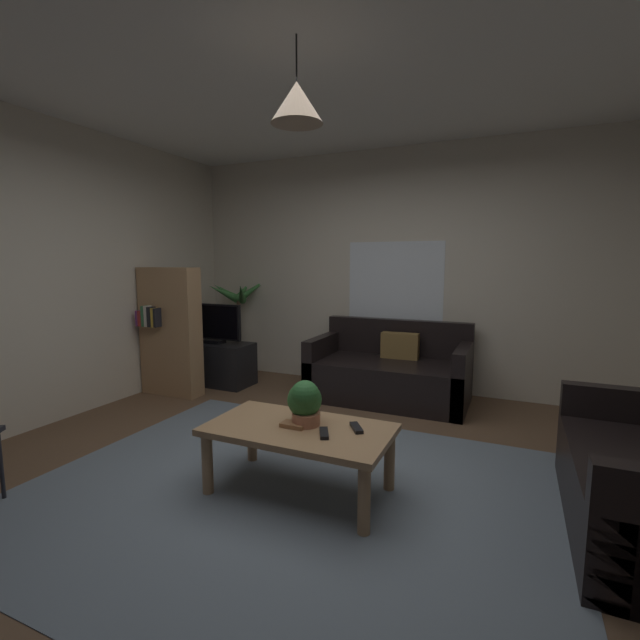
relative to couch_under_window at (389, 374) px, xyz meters
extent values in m
cube|color=brown|center=(-0.07, -1.95, -0.28)|extent=(5.09, 4.88, 0.02)
cube|color=slate|center=(-0.07, -2.15, -0.27)|extent=(3.31, 2.68, 0.01)
cube|color=beige|center=(-0.07, 0.52, 1.09)|extent=(5.21, 0.06, 2.73)
cube|color=beige|center=(-2.65, -1.95, 1.09)|extent=(0.06, 4.88, 2.73)
cube|color=white|center=(-0.07, -1.95, 2.46)|extent=(5.09, 4.88, 0.02)
cube|color=white|center=(-0.09, 0.49, 0.95)|extent=(1.10, 0.01, 0.93)
cube|color=black|center=(0.00, -0.04, -0.06)|extent=(1.62, 0.86, 0.42)
cube|color=black|center=(0.00, 0.33, 0.35)|extent=(1.62, 0.12, 0.40)
cube|color=black|center=(-0.75, -0.04, 0.05)|extent=(0.12, 0.86, 0.64)
cube|color=black|center=(0.75, -0.04, 0.05)|extent=(0.12, 0.86, 0.64)
cube|color=brown|center=(0.07, 0.15, 0.29)|extent=(0.40, 0.13, 0.28)
cube|color=black|center=(1.94, -1.10, 0.05)|extent=(0.86, 0.12, 0.64)
cube|color=#A87F56|center=(-0.02, -2.10, 0.14)|extent=(1.16, 0.63, 0.04)
cylinder|color=#A87F56|center=(-0.54, -2.35, -0.08)|extent=(0.07, 0.07, 0.39)
cylinder|color=#A87F56|center=(0.50, -2.35, -0.08)|extent=(0.07, 0.07, 0.39)
cylinder|color=#A87F56|center=(-0.54, -1.84, -0.08)|extent=(0.07, 0.07, 0.39)
cylinder|color=#A87F56|center=(0.50, -1.84, -0.08)|extent=(0.07, 0.07, 0.39)
cube|color=#99663F|center=(-0.04, -2.12, 0.17)|extent=(0.16, 0.10, 0.03)
cube|color=black|center=(0.33, -2.00, 0.17)|extent=(0.13, 0.16, 0.02)
cube|color=black|center=(0.18, -2.16, 0.17)|extent=(0.11, 0.17, 0.02)
cylinder|color=#B77051|center=(0.01, -2.05, 0.20)|extent=(0.18, 0.18, 0.08)
sphere|color=#2D6B33|center=(-0.01, -2.04, 0.32)|extent=(0.22, 0.22, 0.22)
sphere|color=#2D6B33|center=(0.01, -2.06, 0.36)|extent=(0.18, 0.18, 0.18)
cube|color=black|center=(-2.07, -0.26, -0.02)|extent=(0.90, 0.44, 0.50)
cube|color=black|center=(-2.07, -0.28, 0.49)|extent=(0.74, 0.05, 0.42)
cube|color=black|center=(-2.07, -0.30, 0.49)|extent=(0.70, 0.00, 0.38)
cube|color=black|center=(-2.07, -0.28, 0.25)|extent=(0.24, 0.16, 0.04)
cylinder|color=beige|center=(-2.10, 0.29, -0.12)|extent=(0.32, 0.32, 0.30)
cylinder|color=brown|center=(-2.10, 0.29, 0.37)|extent=(0.05, 0.05, 0.69)
cone|color=#3D7F3D|center=(-1.94, 0.32, 0.81)|extent=(0.38, 0.17, 0.28)
cone|color=#3D7F3D|center=(-1.96, 0.43, 0.83)|extent=(0.34, 0.39, 0.37)
cone|color=#3D7F3D|center=(-2.11, 0.45, 0.81)|extent=(0.13, 0.37, 0.29)
cone|color=#3D7F3D|center=(-2.31, 0.36, 0.78)|extent=(0.48, 0.28, 0.25)
cone|color=#3D7F3D|center=(-2.23, 0.21, 0.80)|extent=(0.34, 0.27, 0.30)
cone|color=#3D7F3D|center=(-2.18, 0.08, 0.80)|extent=(0.23, 0.47, 0.32)
cone|color=#3D7F3D|center=(-1.93, 0.11, 0.80)|extent=(0.37, 0.46, 0.34)
cube|color=#A87F56|center=(-2.25, -0.79, 0.43)|extent=(0.70, 0.22, 1.40)
cube|color=#72387F|center=(-2.54, -0.91, 0.58)|extent=(0.03, 0.16, 0.17)
cube|color=#B22D2D|center=(-2.50, -0.91, 0.58)|extent=(0.04, 0.16, 0.17)
cube|color=#387247|center=(-2.45, -0.91, 0.61)|extent=(0.04, 0.16, 0.22)
cube|color=beige|center=(-2.41, -0.91, 0.61)|extent=(0.04, 0.16, 0.22)
cube|color=black|center=(-2.36, -0.91, 0.60)|extent=(0.05, 0.16, 0.21)
cube|color=gold|center=(-2.32, -0.91, 0.60)|extent=(0.03, 0.16, 0.20)
cube|color=black|center=(-2.28, -0.91, 0.60)|extent=(0.03, 0.16, 0.20)
cylinder|color=black|center=(-1.65, -2.93, -0.05)|extent=(0.02, 0.02, 0.45)
cylinder|color=black|center=(-0.02, -2.10, 2.33)|extent=(0.01, 0.01, 0.25)
cone|color=tan|center=(-0.02, -2.10, 2.09)|extent=(0.30, 0.30, 0.23)
camera|label=1|loc=(1.18, -4.46, 1.18)|focal=24.64mm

